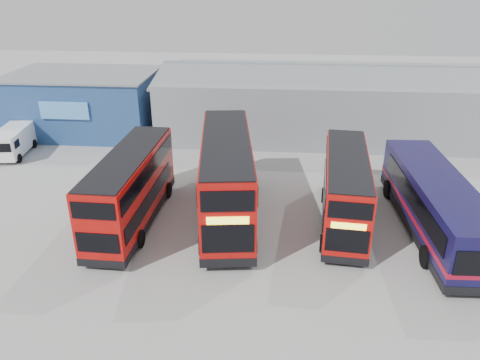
# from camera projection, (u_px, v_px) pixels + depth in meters

# --- Properties ---
(ground_plane) EXTENTS (120.00, 120.00, 0.00)m
(ground_plane) POSITION_uv_depth(u_px,v_px,m) (219.00, 246.00, 24.44)
(ground_plane) COLOR gray
(ground_plane) RESTS_ON ground
(office_block) EXTENTS (12.30, 8.32, 5.12)m
(office_block) POSITION_uv_depth(u_px,v_px,m) (85.00, 102.00, 40.76)
(office_block) COLOR navy
(office_block) RESTS_ON ground
(maintenance_shed) EXTENTS (30.50, 12.00, 5.89)m
(maintenance_shed) POSITION_uv_depth(u_px,v_px,m) (338.00, 101.00, 40.87)
(maintenance_shed) COLOR gray
(maintenance_shed) RESTS_ON ground
(double_decker_left) EXTENTS (2.71, 9.92, 4.17)m
(double_decker_left) POSITION_uv_depth(u_px,v_px,m) (131.00, 190.00, 25.90)
(double_decker_left) COLOR #B50D0A
(double_decker_left) RESTS_ON ground
(double_decker_centre) EXTENTS (4.09, 11.59, 4.80)m
(double_decker_centre) POSITION_uv_depth(u_px,v_px,m) (227.00, 179.00, 26.42)
(double_decker_centre) COLOR #B50D0A
(double_decker_centre) RESTS_ON ground
(double_decker_right) EXTENTS (3.11, 9.62, 4.00)m
(double_decker_right) POSITION_uv_depth(u_px,v_px,m) (345.00, 191.00, 25.97)
(double_decker_right) COLOR #B50D0A
(double_decker_right) RESTS_ON ground
(single_decker_blue) EXTENTS (3.28, 12.10, 3.25)m
(single_decker_blue) POSITION_uv_depth(u_px,v_px,m) (434.00, 206.00, 25.13)
(single_decker_blue) COLOR #0D0D3A
(single_decker_blue) RESTS_ON ground
(panel_van) EXTENTS (2.50, 4.91, 2.06)m
(panel_van) POSITION_uv_depth(u_px,v_px,m) (13.00, 141.00, 35.88)
(panel_van) COLOR white
(panel_van) RESTS_ON ground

